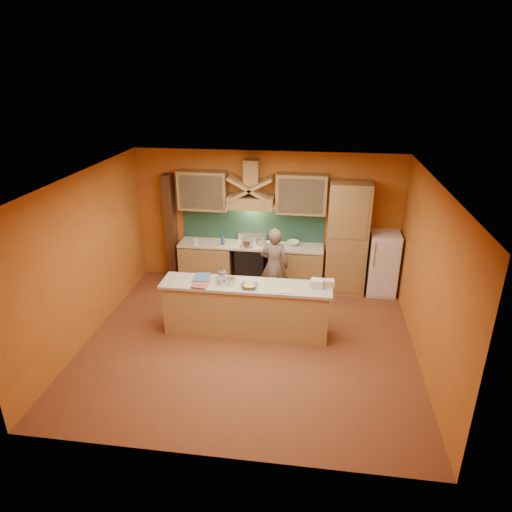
# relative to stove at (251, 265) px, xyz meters

# --- Properties ---
(floor) EXTENTS (5.50, 5.00, 0.01)m
(floor) POSITION_rel_stove_xyz_m (0.30, -2.20, -0.45)
(floor) COLOR brown
(floor) RESTS_ON ground
(ceiling) EXTENTS (5.50, 5.00, 0.01)m
(ceiling) POSITION_rel_stove_xyz_m (0.30, -2.20, 2.35)
(ceiling) COLOR white
(ceiling) RESTS_ON wall_back
(wall_back) EXTENTS (5.50, 0.02, 2.80)m
(wall_back) POSITION_rel_stove_xyz_m (0.30, 0.30, 0.95)
(wall_back) COLOR #BD6825
(wall_back) RESTS_ON floor
(wall_front) EXTENTS (5.50, 0.02, 2.80)m
(wall_front) POSITION_rel_stove_xyz_m (0.30, -4.70, 0.95)
(wall_front) COLOR #BD6825
(wall_front) RESTS_ON floor
(wall_left) EXTENTS (0.02, 5.00, 2.80)m
(wall_left) POSITION_rel_stove_xyz_m (-2.45, -2.20, 0.95)
(wall_left) COLOR #BD6825
(wall_left) RESTS_ON floor
(wall_right) EXTENTS (0.02, 5.00, 2.80)m
(wall_right) POSITION_rel_stove_xyz_m (3.05, -2.20, 0.95)
(wall_right) COLOR #BD6825
(wall_right) RESTS_ON floor
(base_cabinet_left) EXTENTS (1.10, 0.60, 0.86)m
(base_cabinet_left) POSITION_rel_stove_xyz_m (-0.95, 0.00, -0.02)
(base_cabinet_left) COLOR #A37F4A
(base_cabinet_left) RESTS_ON floor
(base_cabinet_right) EXTENTS (1.10, 0.60, 0.86)m
(base_cabinet_right) POSITION_rel_stove_xyz_m (0.95, 0.00, -0.02)
(base_cabinet_right) COLOR #A37F4A
(base_cabinet_right) RESTS_ON floor
(counter_top) EXTENTS (3.00, 0.62, 0.04)m
(counter_top) POSITION_rel_stove_xyz_m (-0.00, 0.00, 0.45)
(counter_top) COLOR beige
(counter_top) RESTS_ON base_cabinet_left
(stove) EXTENTS (0.60, 0.58, 0.90)m
(stove) POSITION_rel_stove_xyz_m (0.00, 0.00, 0.00)
(stove) COLOR black
(stove) RESTS_ON floor
(backsplash) EXTENTS (3.00, 0.03, 0.70)m
(backsplash) POSITION_rel_stove_xyz_m (-0.00, 0.28, 0.80)
(backsplash) COLOR #1B3B30
(backsplash) RESTS_ON wall_back
(range_hood) EXTENTS (0.92, 0.50, 0.24)m
(range_hood) POSITION_rel_stove_xyz_m (0.00, 0.05, 1.37)
(range_hood) COLOR #A37F4A
(range_hood) RESTS_ON wall_back
(hood_chimney) EXTENTS (0.30, 0.30, 0.50)m
(hood_chimney) POSITION_rel_stove_xyz_m (0.00, 0.15, 1.95)
(hood_chimney) COLOR #A37F4A
(hood_chimney) RESTS_ON wall_back
(upper_cabinet_left) EXTENTS (1.00, 0.35, 0.80)m
(upper_cabinet_left) POSITION_rel_stove_xyz_m (-1.00, 0.12, 1.55)
(upper_cabinet_left) COLOR #A37F4A
(upper_cabinet_left) RESTS_ON wall_back
(upper_cabinet_right) EXTENTS (1.00, 0.35, 0.80)m
(upper_cabinet_right) POSITION_rel_stove_xyz_m (1.00, 0.12, 1.55)
(upper_cabinet_right) COLOR #A37F4A
(upper_cabinet_right) RESTS_ON wall_back
(pantry_column) EXTENTS (0.80, 0.60, 2.30)m
(pantry_column) POSITION_rel_stove_xyz_m (1.95, 0.00, 0.70)
(pantry_column) COLOR #A37F4A
(pantry_column) RESTS_ON floor
(fridge) EXTENTS (0.58, 0.60, 1.30)m
(fridge) POSITION_rel_stove_xyz_m (2.70, 0.00, 0.20)
(fridge) COLOR white
(fridge) RESTS_ON floor
(trim_column_left) EXTENTS (0.20, 0.30, 2.30)m
(trim_column_left) POSITION_rel_stove_xyz_m (-1.75, 0.15, 0.70)
(trim_column_left) COLOR #472816
(trim_column_left) RESTS_ON floor
(island_body) EXTENTS (2.80, 0.55, 0.88)m
(island_body) POSITION_rel_stove_xyz_m (0.20, -1.90, -0.01)
(island_body) COLOR tan
(island_body) RESTS_ON floor
(island_top) EXTENTS (2.90, 0.62, 0.05)m
(island_top) POSITION_rel_stove_xyz_m (0.20, -1.90, 0.47)
(island_top) COLOR beige
(island_top) RESTS_ON island_body
(person) EXTENTS (0.59, 0.42, 1.54)m
(person) POSITION_rel_stove_xyz_m (0.56, -0.69, 0.32)
(person) COLOR #70665B
(person) RESTS_ON floor
(pot_large) EXTENTS (0.28, 0.28, 0.16)m
(pot_large) POSITION_rel_stove_xyz_m (-0.06, -0.13, 0.53)
(pot_large) COLOR #B2B3B9
(pot_large) RESTS_ON stove
(pot_small) EXTENTS (0.24, 0.24, 0.16)m
(pot_small) POSITION_rel_stove_xyz_m (0.18, 0.03, 0.53)
(pot_small) COLOR silver
(pot_small) RESTS_ON stove
(soap_bottle_a) EXTENTS (0.08, 0.08, 0.17)m
(soap_bottle_a) POSITION_rel_stove_xyz_m (-1.12, -0.17, 0.55)
(soap_bottle_a) COLOR white
(soap_bottle_a) RESTS_ON counter_top
(soap_bottle_b) EXTENTS (0.12, 0.12, 0.22)m
(soap_bottle_b) POSITION_rel_stove_xyz_m (-0.58, -0.08, 0.58)
(soap_bottle_b) COLOR #314C88
(soap_bottle_b) RESTS_ON counter_top
(bowl_back) EXTENTS (0.29, 0.29, 0.08)m
(bowl_back) POSITION_rel_stove_xyz_m (0.87, 0.09, 0.51)
(bowl_back) COLOR silver
(bowl_back) RESTS_ON counter_top
(dish_rack) EXTENTS (0.30, 0.27, 0.09)m
(dish_rack) POSITION_rel_stove_xyz_m (0.48, -0.02, 0.51)
(dish_rack) COLOR white
(dish_rack) RESTS_ON counter_top
(book_lower) EXTENTS (0.26, 0.35, 0.03)m
(book_lower) POSITION_rel_stove_xyz_m (-0.68, -2.03, 0.51)
(book_lower) COLOR #A9463C
(book_lower) RESTS_ON island_top
(book_upper) EXTENTS (0.28, 0.36, 0.03)m
(book_upper) POSITION_rel_stove_xyz_m (-0.71, -1.83, 0.53)
(book_upper) COLOR #3F618A
(book_upper) RESTS_ON island_top
(jar_large) EXTENTS (0.15, 0.15, 0.16)m
(jar_large) POSITION_rel_stove_xyz_m (-0.22, -1.81, 0.58)
(jar_large) COLOR silver
(jar_large) RESTS_ON island_top
(jar_small) EXTENTS (0.15, 0.15, 0.14)m
(jar_small) POSITION_rel_stove_xyz_m (-0.23, -1.98, 0.56)
(jar_small) COLOR white
(jar_small) RESTS_ON island_top
(kitchen_scale) EXTENTS (0.16, 0.16, 0.10)m
(kitchen_scale) POSITION_rel_stove_xyz_m (-0.05, -1.96, 0.55)
(kitchen_scale) COLOR white
(kitchen_scale) RESTS_ON island_top
(mixing_bowl) EXTENTS (0.29, 0.29, 0.07)m
(mixing_bowl) POSITION_rel_stove_xyz_m (0.27, -2.01, 0.53)
(mixing_bowl) COLOR white
(mixing_bowl) RESTS_ON island_top
(cloth) EXTENTS (0.27, 0.23, 0.02)m
(cloth) POSITION_rel_stove_xyz_m (0.88, -2.08, 0.50)
(cloth) COLOR beige
(cloth) RESTS_ON island_top
(grocery_bag_a) EXTENTS (0.23, 0.20, 0.14)m
(grocery_bag_a) POSITION_rel_stove_xyz_m (1.39, -1.85, 0.56)
(grocery_bag_a) COLOR beige
(grocery_bag_a) RESTS_ON island_top
(grocery_bag_b) EXTENTS (0.20, 0.17, 0.11)m
(grocery_bag_b) POSITION_rel_stove_xyz_m (1.58, -1.78, 0.55)
(grocery_bag_b) COLOR beige
(grocery_bag_b) RESTS_ON island_top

